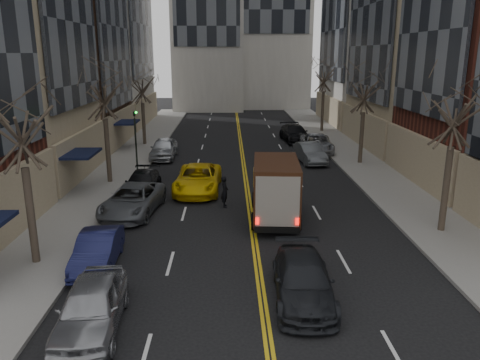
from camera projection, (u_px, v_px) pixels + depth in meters
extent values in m
cube|color=slate|center=(129.00, 159.00, 36.93)|extent=(4.00, 66.00, 0.15)
cube|color=slate|center=(355.00, 158.00, 37.35)|extent=(4.00, 66.00, 0.15)
cube|color=#4C301E|center=(58.00, 6.00, 39.43)|extent=(9.00, 12.00, 24.00)
cube|color=black|center=(79.00, 154.00, 27.61)|extent=(2.00, 3.00, 0.15)
cube|color=black|center=(65.00, 171.00, 27.87)|extent=(0.20, 3.00, 2.50)
cube|color=black|center=(125.00, 122.00, 40.15)|extent=(2.00, 3.00, 0.15)
cube|color=black|center=(116.00, 134.00, 40.41)|extent=(0.20, 3.00, 2.50)
cylinder|color=#382D23|center=(31.00, 216.00, 18.08)|extent=(0.30, 0.30, 3.83)
cylinder|color=#382D23|center=(108.00, 151.00, 29.63)|extent=(0.30, 0.30, 4.05)
cylinder|color=#382D23|center=(144.00, 124.00, 42.22)|extent=(0.30, 0.30, 3.69)
cylinder|color=#382D23|center=(446.00, 189.00, 21.37)|extent=(0.30, 0.30, 3.96)
cylinder|color=#382D23|center=(361.00, 138.00, 34.90)|extent=(0.30, 0.30, 3.78)
cylinder|color=#382D23|center=(322.00, 111.00, 49.32)|extent=(0.30, 0.30, 4.14)
cylinder|color=black|center=(136.00, 146.00, 31.62)|extent=(0.12, 0.12, 3.80)
imported|color=black|center=(134.00, 111.00, 31.01)|extent=(0.15, 0.18, 0.90)
sphere|color=#0CE526|center=(136.00, 112.00, 30.93)|extent=(0.14, 0.14, 0.14)
cube|color=black|center=(275.00, 210.00, 23.61)|extent=(2.33, 5.82, 0.27)
cube|color=black|center=(274.00, 182.00, 25.39)|extent=(2.19, 1.65, 1.87)
cube|color=black|center=(276.00, 188.00, 22.80)|extent=(2.42, 4.50, 2.67)
cube|color=black|center=(277.00, 230.00, 20.96)|extent=(2.06, 0.29, 0.27)
cube|color=red|center=(257.00, 221.00, 20.87)|extent=(0.16, 0.06, 0.31)
cube|color=red|center=(297.00, 222.00, 20.80)|extent=(0.16, 0.06, 0.31)
cube|color=gold|center=(254.00, 177.00, 22.74)|extent=(0.09, 0.80, 0.80)
cube|color=gold|center=(299.00, 177.00, 22.66)|extent=(0.09, 0.80, 0.80)
cylinder|color=black|center=(255.00, 200.00, 25.47)|extent=(0.30, 0.87, 0.86)
cylinder|color=black|center=(293.00, 200.00, 25.39)|extent=(0.30, 0.87, 0.86)
cylinder|color=black|center=(254.00, 221.00, 22.20)|extent=(0.30, 0.87, 0.86)
cylinder|color=black|center=(298.00, 222.00, 22.12)|extent=(0.30, 0.87, 0.86)
imported|color=black|center=(303.00, 281.00, 15.83)|extent=(2.17, 4.88, 1.39)
cube|color=black|center=(301.00, 257.00, 16.36)|extent=(0.13, 0.04, 0.09)
cube|color=blue|center=(301.00, 257.00, 16.33)|extent=(0.10, 0.01, 0.06)
imported|color=#E5BC09|center=(198.00, 179.00, 28.30)|extent=(2.84, 5.76, 1.57)
imported|color=black|center=(225.00, 192.00, 25.42)|extent=(0.46, 0.66, 1.72)
imported|color=#98999F|center=(91.00, 307.00, 14.08)|extent=(2.08, 4.57, 1.52)
imported|color=#13163E|center=(98.00, 250.00, 18.34)|extent=(1.61, 4.14, 1.34)
imported|color=#51555A|center=(133.00, 200.00, 24.37)|extent=(3.07, 5.57, 1.48)
imported|color=black|center=(142.00, 183.00, 27.85)|extent=(1.85, 4.52, 1.31)
imported|color=#B5B9BE|center=(164.00, 148.00, 37.21)|extent=(1.98, 4.78, 1.62)
imported|color=#4C4F53|center=(310.00, 153.00, 35.84)|extent=(2.13, 4.68, 1.49)
imported|color=#9DA0A5|center=(316.00, 143.00, 39.49)|extent=(2.97, 5.69, 1.53)
imported|color=black|center=(295.00, 133.00, 44.37)|extent=(2.68, 5.56, 1.56)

